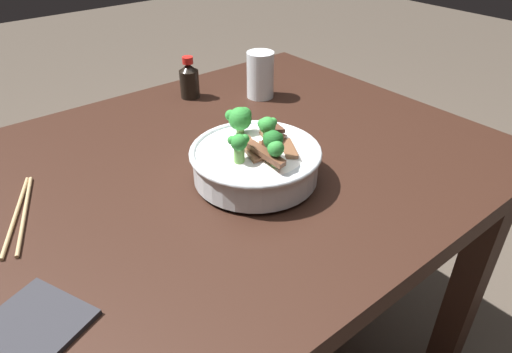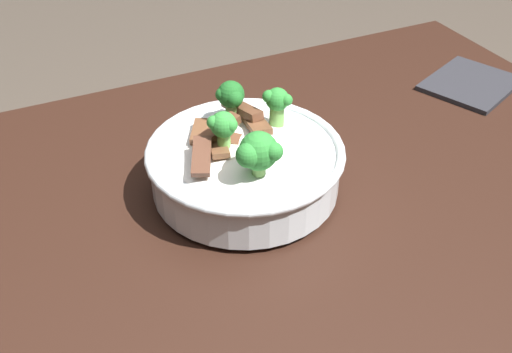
% 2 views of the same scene
% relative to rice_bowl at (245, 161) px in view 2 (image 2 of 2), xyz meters
% --- Properties ---
extents(dining_table, '(1.19, 0.92, 0.80)m').
position_rel_rice_bowl_xyz_m(dining_table, '(-0.01, 0.11, -0.17)').
color(dining_table, black).
rests_on(dining_table, ground).
extents(rice_bowl, '(0.26, 0.26, 0.13)m').
position_rel_rice_bowl_xyz_m(rice_bowl, '(0.00, 0.00, 0.00)').
color(rice_bowl, silver).
rests_on(rice_bowl, dining_table).
extents(folded_napkin, '(0.19, 0.18, 0.01)m').
position_rel_rice_bowl_xyz_m(folded_napkin, '(-0.47, -0.10, -0.05)').
color(folded_napkin, '#28282D').
rests_on(folded_napkin, dining_table).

